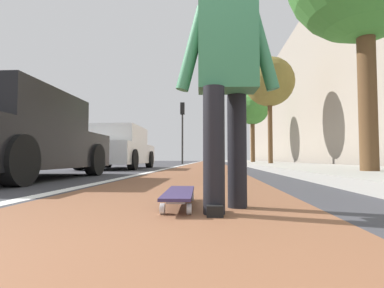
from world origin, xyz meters
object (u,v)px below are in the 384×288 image
(street_tree_far, at_px, (252,109))
(parked_car_mid, at_px, (118,149))
(parked_car_near, at_px, (15,137))
(traffic_light, at_px, (182,121))
(skater_person, at_px, (227,74))
(street_tree_mid, at_px, (270,82))
(skateboard, at_px, (179,194))

(street_tree_far, bearing_deg, parked_car_mid, 148.45)
(street_tree_far, bearing_deg, parked_car_near, 158.68)
(traffic_light, bearing_deg, skater_person, -173.13)
(traffic_light, xyz_separation_m, street_tree_far, (0.34, -4.74, 0.87))
(street_tree_mid, bearing_deg, traffic_light, 39.21)
(parked_car_near, xyz_separation_m, traffic_light, (15.11, -1.29, 2.16))
(skater_person, height_order, street_tree_far, street_tree_far)
(skater_person, height_order, parked_car_near, skater_person)
(skateboard, xyz_separation_m, parked_car_mid, (8.20, 3.12, 0.62))
(skateboard, relative_size, skater_person, 0.52)
(street_tree_mid, bearing_deg, street_tree_far, -0.00)
(street_tree_far, bearing_deg, street_tree_mid, 180.00)
(parked_car_near, bearing_deg, skateboard, -130.18)
(parked_car_near, relative_size, street_tree_far, 0.83)
(street_tree_far, bearing_deg, traffic_light, 94.07)
(skater_person, xyz_separation_m, street_tree_far, (18.21, -2.58, 2.81))
(skateboard, height_order, parked_car_near, parked_car_near)
(skateboard, distance_m, skater_person, 0.92)
(parked_car_mid, height_order, street_tree_far, street_tree_far)
(skateboard, bearing_deg, parked_car_mid, 20.86)
(traffic_light, bearing_deg, street_tree_far, -85.93)
(parked_car_mid, bearing_deg, skater_person, -157.43)
(skateboard, distance_m, traffic_light, 18.03)
(parked_car_near, bearing_deg, street_tree_far, -21.32)
(parked_car_mid, bearing_deg, skateboard, -159.14)
(parked_car_mid, relative_size, street_tree_mid, 0.81)
(street_tree_mid, relative_size, street_tree_far, 1.05)
(skater_person, height_order, parked_car_mid, skater_person)
(street_tree_mid, bearing_deg, parked_car_mid, 121.55)
(street_tree_mid, bearing_deg, parked_car_near, 147.06)
(parked_car_mid, bearing_deg, traffic_light, -7.88)
(street_tree_far, bearing_deg, skater_person, 171.92)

